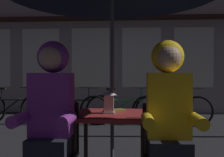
% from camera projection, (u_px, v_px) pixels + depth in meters
% --- Properties ---
extents(cafe_table, '(0.72, 0.72, 0.74)m').
position_uv_depth(cafe_table, '(112.00, 124.00, 2.59)').
color(cafe_table, maroon).
rests_on(cafe_table, ground_plane).
extents(lantern, '(0.11, 0.11, 0.23)m').
position_uv_depth(lantern, '(109.00, 101.00, 2.59)').
color(lantern, white).
rests_on(lantern, cafe_table).
extents(chair_left, '(0.40, 0.40, 0.87)m').
position_uv_depth(chair_left, '(53.00, 149.00, 2.25)').
color(chair_left, black).
rests_on(chair_left, ground_plane).
extents(chair_right, '(0.40, 0.40, 0.87)m').
position_uv_depth(chair_right, '(168.00, 151.00, 2.19)').
color(chair_right, black).
rests_on(chair_right, ground_plane).
extents(person_left_hooded, '(0.45, 0.56, 1.40)m').
position_uv_depth(person_left_hooded, '(51.00, 107.00, 2.19)').
color(person_left_hooded, black).
rests_on(person_left_hooded, ground_plane).
extents(person_right_hooded, '(0.45, 0.56, 1.40)m').
position_uv_depth(person_right_hooded, '(169.00, 108.00, 2.13)').
color(person_right_hooded, black).
rests_on(person_right_hooded, ground_plane).
extents(shopfront_building, '(10.00, 0.93, 6.20)m').
position_uv_depth(shopfront_building, '(116.00, 8.00, 7.95)').
color(shopfront_building, '#9E9389').
rests_on(shopfront_building, ground_plane).
extents(bicycle_nearest, '(1.67, 0.29, 0.84)m').
position_uv_depth(bicycle_nearest, '(13.00, 108.00, 6.02)').
color(bicycle_nearest, black).
rests_on(bicycle_nearest, ground_plane).
extents(bicycle_second, '(1.68, 0.14, 0.84)m').
position_uv_depth(bicycle_second, '(72.00, 109.00, 5.92)').
color(bicycle_second, black).
rests_on(bicycle_second, ground_plane).
extents(bicycle_third, '(1.68, 0.11, 0.84)m').
position_uv_depth(bicycle_third, '(123.00, 109.00, 5.87)').
color(bicycle_third, black).
rests_on(bicycle_third, ground_plane).
extents(bicycle_fourth, '(1.67, 0.24, 0.84)m').
position_uv_depth(bicycle_fourth, '(173.00, 110.00, 5.81)').
color(bicycle_fourth, black).
rests_on(bicycle_fourth, ground_plane).
extents(book, '(0.24, 0.22, 0.02)m').
position_uv_depth(book, '(115.00, 111.00, 2.68)').
color(book, olive).
rests_on(book, cafe_table).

